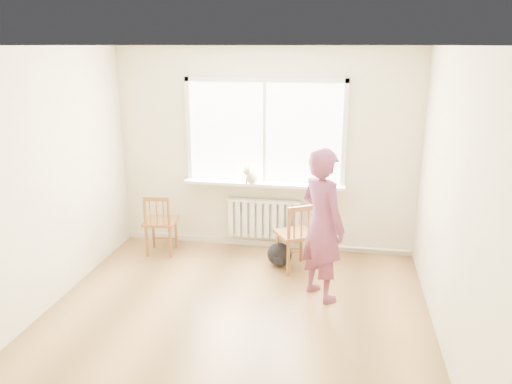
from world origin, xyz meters
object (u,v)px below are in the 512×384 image
at_px(person, 322,225).
at_px(chair_right, 297,237).
at_px(backpack, 280,254).
at_px(cat, 251,176).
at_px(chair_left, 160,224).

bearing_deg(person, chair_right, -15.39).
distance_m(person, backpack, 1.13).
bearing_deg(backpack, person, -52.17).
bearing_deg(chair_right, backpack, -50.78).
bearing_deg(person, backpack, -5.11).
bearing_deg(backpack, cat, 135.41).
height_order(chair_left, chair_right, chair_right).
bearing_deg(chair_right, person, 86.96).
relative_size(chair_right, person, 0.52).
height_order(chair_left, cat, cat).
distance_m(chair_left, cat, 1.38).
xyz_separation_m(chair_left, chair_right, (1.84, -0.19, 0.02)).
bearing_deg(chair_left, chair_right, 168.90).
relative_size(chair_right, backpack, 2.81).
height_order(person, cat, person).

